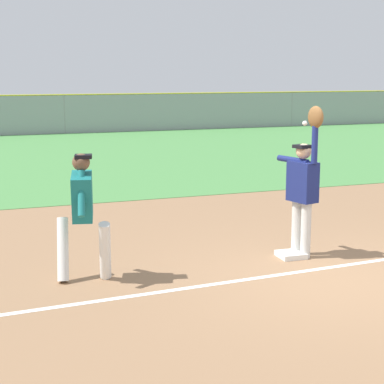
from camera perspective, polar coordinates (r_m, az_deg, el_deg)
The scene contains 10 objects.
ground_plane at distance 9.03m, azimuth 12.49°, elevation -7.40°, with size 71.26×71.26×0.00m, color #936D4C.
outfield_grass at distance 21.98m, azimuth -7.80°, elevation 3.33°, with size 46.59×16.09×0.01m, color #4C8C47.
chalk_foul_line at distance 7.85m, azimuth -14.55°, elevation -10.24°, with size 12.00×0.10×0.01m, color white.
first_base at distance 9.83m, azimuth 8.79°, elevation -5.54°, with size 0.38×0.38×0.08m, color white.
fielder at distance 9.66m, azimuth 9.89°, elevation 0.72°, with size 0.36×0.89×2.28m.
runner at distance 8.53m, azimuth -9.71°, elevation -1.42°, with size 0.75×0.84×1.72m.
baseball at distance 9.70m, azimuth 10.01°, elevation 6.05°, with size 0.07×0.07×0.07m, color white.
outfield_fence at distance 29.77m, azimuth -11.27°, elevation 6.83°, with size 46.67×0.08×1.79m.
parked_car_white at distance 33.22m, azimuth -10.12°, elevation 6.85°, with size 4.57×2.46×1.25m.
parked_car_black at distance 34.58m, azimuth -0.72°, elevation 7.16°, with size 4.45×2.22×1.25m.
Camera 1 is at (-4.73, -7.18, 2.75)m, focal length 59.94 mm.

